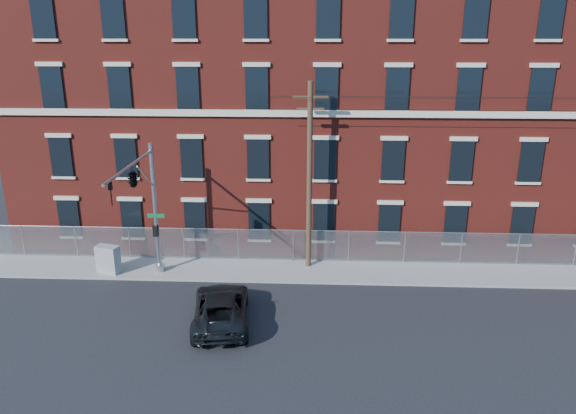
% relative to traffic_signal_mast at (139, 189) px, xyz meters
% --- Properties ---
extents(ground, '(140.00, 140.00, 0.00)m').
position_rel_traffic_signal_mast_xyz_m(ground, '(6.00, -2.18, -5.39)').
color(ground, black).
rests_on(ground, ground).
extents(sidewalk, '(65.00, 3.00, 0.12)m').
position_rel_traffic_signal_mast_xyz_m(sidewalk, '(18.00, 2.82, -5.33)').
color(sidewalk, gray).
rests_on(sidewalk, ground).
extents(mill_building, '(55.30, 14.32, 16.30)m').
position_rel_traffic_signal_mast_xyz_m(mill_building, '(18.00, 11.75, 2.76)').
color(mill_building, maroon).
rests_on(mill_building, ground).
extents(chain_link_fence, '(59.06, 0.06, 1.85)m').
position_rel_traffic_signal_mast_xyz_m(chain_link_fence, '(18.00, 4.12, -4.33)').
color(chain_link_fence, '#A5A8AD').
rests_on(chain_link_fence, ground).
extents(traffic_signal_mast, '(0.90, 6.75, 7.00)m').
position_rel_traffic_signal_mast_xyz_m(traffic_signal_mast, '(0.00, 0.00, 0.00)').
color(traffic_signal_mast, '#9EA0A5').
rests_on(traffic_signal_mast, ground).
extents(utility_pole_near, '(1.80, 0.28, 10.00)m').
position_rel_traffic_signal_mast_xyz_m(utility_pole_near, '(8.00, 3.42, -0.05)').
color(utility_pole_near, '#453322').
rests_on(utility_pole_near, ground).
extents(pickup_truck, '(3.02, 5.45, 1.44)m').
position_rel_traffic_signal_mast_xyz_m(pickup_truck, '(4.17, -2.71, -4.67)').
color(pickup_truck, black).
rests_on(pickup_truck, ground).
extents(utility_cabinet, '(1.32, 0.91, 1.50)m').
position_rel_traffic_signal_mast_xyz_m(utility_cabinet, '(-2.67, 2.02, -4.52)').
color(utility_cabinet, gray).
rests_on(utility_cabinet, sidewalk).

